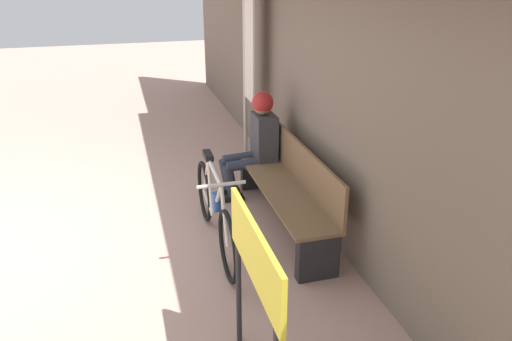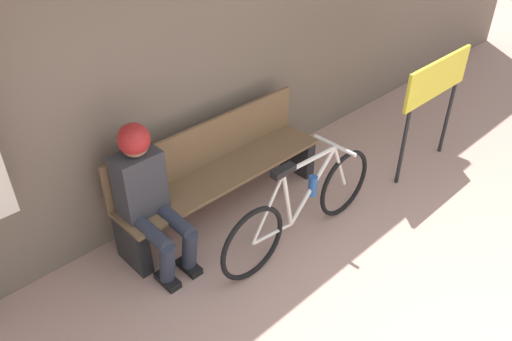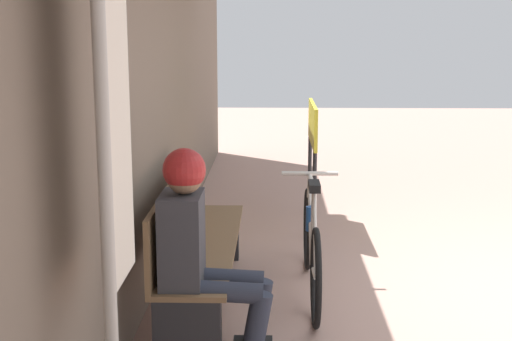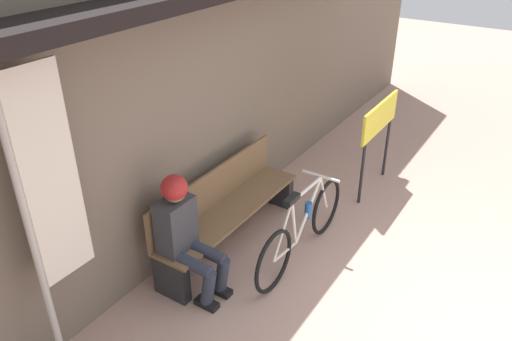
# 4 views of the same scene
# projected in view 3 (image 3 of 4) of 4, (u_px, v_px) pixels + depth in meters

# --- Properties ---
(storefront_wall) EXTENTS (12.00, 0.56, 3.20)m
(storefront_wall) POSITION_uv_depth(u_px,v_px,m) (130.00, 48.00, 4.21)
(storefront_wall) COLOR #756656
(storefront_wall) RESTS_ON ground_plane
(park_bench_near) EXTENTS (1.95, 0.42, 0.82)m
(park_bench_near) POSITION_uv_depth(u_px,v_px,m) (195.00, 246.00, 4.61)
(park_bench_near) COLOR brown
(park_bench_near) RESTS_ON ground_plane
(bicycle) EXTENTS (1.68, 0.40, 0.83)m
(bicycle) POSITION_uv_depth(u_px,v_px,m) (311.00, 244.00, 4.80)
(bicycle) COLOR black
(bicycle) RESTS_ON ground_plane
(person_seated) EXTENTS (0.34, 0.60, 1.16)m
(person_seated) POSITION_uv_depth(u_px,v_px,m) (199.00, 240.00, 3.81)
(person_seated) COLOR #2D3342
(person_seated) RESTS_ON ground_plane
(banner_pole) EXTENTS (0.45, 0.05, 2.33)m
(banner_pole) POSITION_uv_depth(u_px,v_px,m) (113.00, 121.00, 2.62)
(banner_pole) COLOR #B7B2A8
(banner_pole) RESTS_ON ground_plane
(signboard) EXTENTS (1.01, 0.04, 1.13)m
(signboard) POSITION_uv_depth(u_px,v_px,m) (313.00, 133.00, 6.33)
(signboard) COLOR #232326
(signboard) RESTS_ON ground_plane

